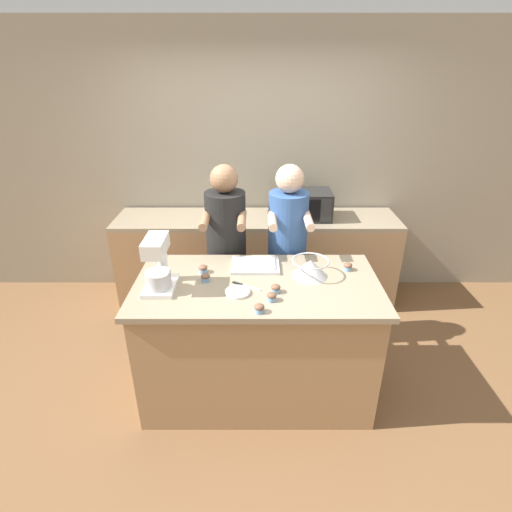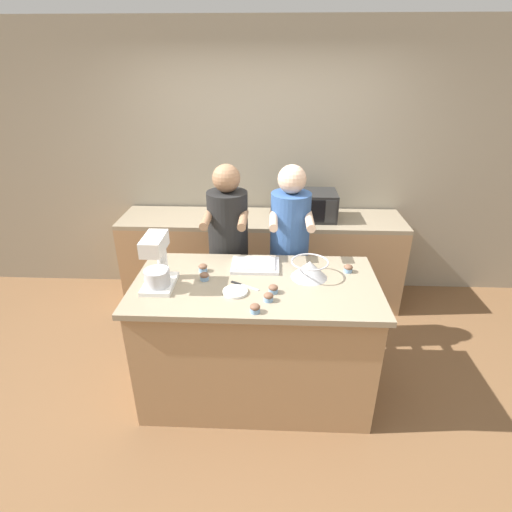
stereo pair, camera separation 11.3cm
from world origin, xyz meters
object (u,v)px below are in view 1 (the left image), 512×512
object	(u,v)px
baking_tray	(254,265)
cupcake_2	(258,308)
person_left	(225,256)
cupcake_3	(274,288)
person_right	(286,255)
cupcake_4	(271,297)
knife	(243,286)
cupcake_1	(202,269)
small_plate	(236,292)
mixing_bowl	(309,267)
cupcake_0	(204,277)
stand_mixer	(157,267)
cupcake_5	(347,266)
microwave_oven	(303,205)

from	to	relation	value
baking_tray	cupcake_2	bearing A→B (deg)	-87.58
person_left	cupcake_3	size ratio (longest dim) A/B	25.75
person_left	person_right	size ratio (longest dim) A/B	1.00
cupcake_4	baking_tray	bearing A→B (deg)	102.74
knife	cupcake_1	size ratio (longest dim) A/B	3.18
small_plate	cupcake_4	distance (m)	0.24
mixing_bowl	cupcake_3	bearing A→B (deg)	-138.34
baking_tray	cupcake_0	world-z (taller)	cupcake_0
cupcake_2	cupcake_3	size ratio (longest dim) A/B	1.00
baking_tray	cupcake_2	world-z (taller)	cupcake_2
cupcake_3	cupcake_1	bearing A→B (deg)	151.49
small_plate	cupcake_4	size ratio (longest dim) A/B	2.60
cupcake_2	cupcake_4	world-z (taller)	same
stand_mixer	cupcake_5	size ratio (longest dim) A/B	5.85
stand_mixer	cupcake_4	world-z (taller)	stand_mixer
stand_mixer	cupcake_4	size ratio (longest dim) A/B	5.85
person_left	knife	bearing A→B (deg)	-75.87
person_right	baking_tray	size ratio (longest dim) A/B	4.65
person_right	stand_mixer	bearing A→B (deg)	-142.02
knife	cupcake_1	bearing A→B (deg)	147.21
small_plate	cupcake_3	bearing A→B (deg)	3.32
person_right	cupcake_2	distance (m)	1.02
microwave_oven	cupcake_4	size ratio (longest dim) A/B	8.15
microwave_oven	cupcake_5	xyz separation A→B (m)	(0.19, -1.16, -0.08)
person_right	cupcake_2	size ratio (longest dim) A/B	25.76
mixing_bowl	cupcake_4	distance (m)	0.43
stand_mixer	baking_tray	distance (m)	0.72
baking_tray	cupcake_3	bearing A→B (deg)	-69.58
baking_tray	cupcake_5	size ratio (longest dim) A/B	5.53
person_right	stand_mixer	xyz separation A→B (m)	(-0.90, -0.70, 0.26)
mixing_bowl	cupcake_4	size ratio (longest dim) A/B	4.16
small_plate	cupcake_2	size ratio (longest dim) A/B	2.60
baking_tray	cupcake_4	bearing A→B (deg)	-77.26
baking_tray	cupcake_4	world-z (taller)	cupcake_4
cupcake_1	cupcake_2	size ratio (longest dim) A/B	1.00
microwave_oven	cupcake_1	size ratio (longest dim) A/B	8.15
microwave_oven	cupcake_5	distance (m)	1.18
person_right	stand_mixer	size ratio (longest dim) A/B	4.40
person_right	cupcake_0	distance (m)	0.86
microwave_oven	cupcake_0	world-z (taller)	microwave_oven
person_left	cupcake_4	distance (m)	0.93
baking_tray	cupcake_2	xyz separation A→B (m)	(0.03, -0.59, 0.01)
person_left	cupcake_3	world-z (taller)	person_left
cupcake_1	cupcake_4	world-z (taller)	same
small_plate	cupcake_2	world-z (taller)	cupcake_2
cupcake_1	cupcake_5	size ratio (longest dim) A/B	1.00
cupcake_2	person_right	bearing A→B (deg)	76.38
mixing_bowl	cupcake_1	size ratio (longest dim) A/B	4.16
small_plate	cupcake_2	xyz separation A→B (m)	(0.14, -0.22, 0.02)
person_left	baking_tray	xyz separation A→B (m)	(0.24, -0.39, 0.12)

